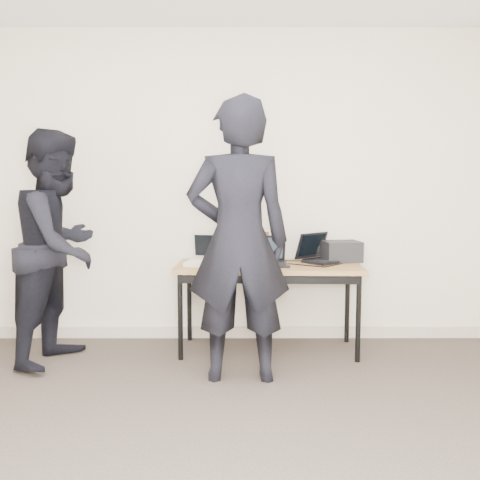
{
  "coord_description": "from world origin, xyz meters",
  "views": [
    {
      "loc": [
        0.09,
        -2.44,
        1.38
      ],
      "look_at": [
        0.1,
        1.6,
        0.95
      ],
      "focal_mm": 40.0,
      "sensor_mm": 36.0,
      "label": 1
    }
  ],
  "objects_px": {
    "laptop_beige": "(207,258)",
    "equipment_box": "(341,251)",
    "laptop_center": "(268,259)",
    "leather_satchel": "(246,246)",
    "laptop_right": "(320,255)",
    "person_observer": "(59,247)",
    "desk": "(269,272)",
    "person_typist": "(238,241)"
  },
  "relations": [
    {
      "from": "laptop_beige",
      "to": "equipment_box",
      "type": "xyz_separation_m",
      "value": [
        1.13,
        0.17,
        0.04
      ]
    },
    {
      "from": "laptop_center",
      "to": "leather_satchel",
      "type": "relative_size",
      "value": 0.84
    },
    {
      "from": "laptop_right",
      "to": "leather_satchel",
      "type": "xyz_separation_m",
      "value": [
        -0.62,
        0.06,
        0.07
      ]
    },
    {
      "from": "laptop_center",
      "to": "equipment_box",
      "type": "height_order",
      "value": "laptop_center"
    },
    {
      "from": "laptop_beige",
      "to": "leather_satchel",
      "type": "height_order",
      "value": "leather_satchel"
    },
    {
      "from": "laptop_beige",
      "to": "person_observer",
      "type": "relative_size",
      "value": 0.2
    },
    {
      "from": "desk",
      "to": "person_typist",
      "type": "height_order",
      "value": "person_typist"
    },
    {
      "from": "person_typist",
      "to": "person_observer",
      "type": "relative_size",
      "value": 1.1
    },
    {
      "from": "leather_satchel",
      "to": "equipment_box",
      "type": "distance_m",
      "value": 0.81
    },
    {
      "from": "desk",
      "to": "laptop_center",
      "type": "distance_m",
      "value": 0.11
    },
    {
      "from": "laptop_center",
      "to": "person_observer",
      "type": "xyz_separation_m",
      "value": [
        -1.62,
        -0.2,
        0.12
      ]
    },
    {
      "from": "person_observer",
      "to": "laptop_beige",
      "type": "bearing_deg",
      "value": -64.76
    },
    {
      "from": "laptop_center",
      "to": "laptop_right",
      "type": "height_order",
      "value": "laptop_right"
    },
    {
      "from": "laptop_center",
      "to": "person_observer",
      "type": "distance_m",
      "value": 1.64
    },
    {
      "from": "laptop_beige",
      "to": "laptop_center",
      "type": "distance_m",
      "value": 0.5
    },
    {
      "from": "equipment_box",
      "to": "laptop_center",
      "type": "bearing_deg",
      "value": -161.25
    },
    {
      "from": "leather_satchel",
      "to": "person_typist",
      "type": "distance_m",
      "value": 0.87
    },
    {
      "from": "laptop_right",
      "to": "person_typist",
      "type": "distance_m",
      "value": 1.07
    },
    {
      "from": "laptop_right",
      "to": "equipment_box",
      "type": "height_order",
      "value": "laptop_right"
    },
    {
      "from": "desk",
      "to": "leather_satchel",
      "type": "xyz_separation_m",
      "value": [
        -0.18,
        0.23,
        0.19
      ]
    },
    {
      "from": "desk",
      "to": "laptop_beige",
      "type": "xyz_separation_m",
      "value": [
        -0.5,
        0.02,
        0.11
      ]
    },
    {
      "from": "leather_satchel",
      "to": "person_observer",
      "type": "height_order",
      "value": "person_observer"
    },
    {
      "from": "laptop_center",
      "to": "equipment_box",
      "type": "relative_size",
      "value": 1.08
    },
    {
      "from": "desk",
      "to": "laptop_beige",
      "type": "distance_m",
      "value": 0.51
    },
    {
      "from": "equipment_box",
      "to": "person_observer",
      "type": "height_order",
      "value": "person_observer"
    },
    {
      "from": "laptop_right",
      "to": "leather_satchel",
      "type": "height_order",
      "value": "leather_satchel"
    },
    {
      "from": "desk",
      "to": "leather_satchel",
      "type": "height_order",
      "value": "leather_satchel"
    },
    {
      "from": "laptop_beige",
      "to": "leather_satchel",
      "type": "distance_m",
      "value": 0.39
    },
    {
      "from": "laptop_beige",
      "to": "person_typist",
      "type": "height_order",
      "value": "person_typist"
    },
    {
      "from": "laptop_right",
      "to": "equipment_box",
      "type": "distance_m",
      "value": 0.19
    },
    {
      "from": "laptop_beige",
      "to": "leather_satchel",
      "type": "xyz_separation_m",
      "value": [
        0.32,
        0.21,
        0.08
      ]
    },
    {
      "from": "laptop_center",
      "to": "leather_satchel",
      "type": "bearing_deg",
      "value": 120.93
    },
    {
      "from": "leather_satchel",
      "to": "equipment_box",
      "type": "relative_size",
      "value": 1.28
    },
    {
      "from": "laptop_beige",
      "to": "equipment_box",
      "type": "bearing_deg",
      "value": 19.62
    },
    {
      "from": "desk",
      "to": "laptop_beige",
      "type": "height_order",
      "value": "laptop_beige"
    },
    {
      "from": "laptop_beige",
      "to": "laptop_center",
      "type": "relative_size",
      "value": 1.12
    },
    {
      "from": "leather_satchel",
      "to": "person_observer",
      "type": "xyz_separation_m",
      "value": [
        -1.45,
        -0.45,
        0.04
      ]
    },
    {
      "from": "laptop_center",
      "to": "leather_satchel",
      "type": "height_order",
      "value": "leather_satchel"
    },
    {
      "from": "laptop_center",
      "to": "person_observer",
      "type": "relative_size",
      "value": 0.18
    },
    {
      "from": "desk",
      "to": "laptop_right",
      "type": "bearing_deg",
      "value": 22.78
    },
    {
      "from": "person_typist",
      "to": "person_observer",
      "type": "height_order",
      "value": "person_typist"
    },
    {
      "from": "person_typist",
      "to": "person_observer",
      "type": "xyz_separation_m",
      "value": [
        -1.38,
        0.4,
        -0.09
      ]
    }
  ]
}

